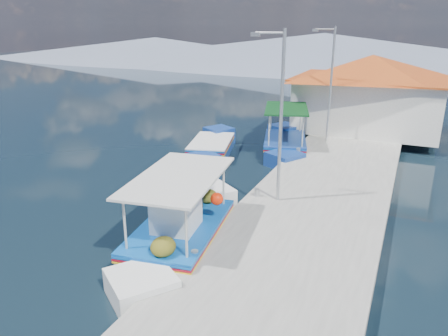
% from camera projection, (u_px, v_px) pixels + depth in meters
% --- Properties ---
extents(ground, '(160.00, 160.00, 0.00)m').
position_uv_depth(ground, '(142.00, 212.00, 15.94)').
color(ground, black).
rests_on(ground, ground).
extents(quay, '(5.00, 44.00, 0.50)m').
position_uv_depth(quay, '(333.00, 177.00, 18.78)').
color(quay, '#A6A49B').
rests_on(quay, ground).
extents(bollards, '(0.20, 17.20, 0.30)m').
position_uv_depth(bollards, '(282.00, 167.00, 18.81)').
color(bollards, '#A5A8AD').
rests_on(bollards, quay).
extents(main_caique, '(3.05, 7.82, 2.60)m').
position_uv_depth(main_caique, '(182.00, 230.00, 13.42)').
color(main_caique, white).
rests_on(main_caique, ground).
extents(caique_green_canopy, '(3.43, 6.90, 2.69)m').
position_uv_depth(caique_green_canopy, '(286.00, 144.00, 23.26)').
color(caique_green_canopy, navy).
rests_on(caique_green_canopy, ground).
extents(caique_blue_hull, '(3.08, 6.40, 1.18)m').
position_uv_depth(caique_blue_hull, '(213.00, 149.00, 22.78)').
color(caique_blue_hull, navy).
rests_on(caique_blue_hull, ground).
extents(harbor_building, '(10.49, 10.49, 4.40)m').
position_uv_depth(harbor_building, '(369.00, 91.00, 25.64)').
color(harbor_building, white).
rests_on(harbor_building, quay).
extents(lamp_post_near, '(1.21, 0.14, 6.00)m').
position_uv_depth(lamp_post_near, '(279.00, 109.00, 14.69)').
color(lamp_post_near, '#A5A8AD').
rests_on(lamp_post_near, quay).
extents(lamp_post_far, '(1.21, 0.14, 6.00)m').
position_uv_depth(lamp_post_far, '(329.00, 79.00, 22.48)').
color(lamp_post_far, '#A5A8AD').
rests_on(lamp_post_far, quay).
extents(mountain_ridge, '(171.40, 96.00, 5.50)m').
position_uv_depth(mountain_ridge, '(404.00, 57.00, 61.21)').
color(mountain_ridge, slate).
rests_on(mountain_ridge, ground).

